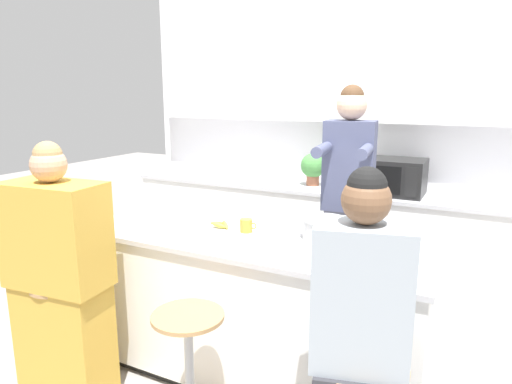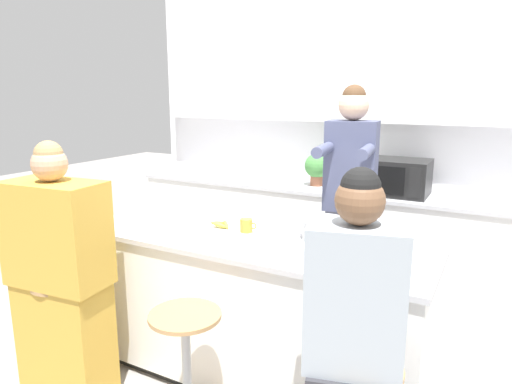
# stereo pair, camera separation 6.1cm
# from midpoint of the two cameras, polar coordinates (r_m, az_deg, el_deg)

# --- Properties ---
(ground_plane) EXTENTS (16.00, 16.00, 0.00)m
(ground_plane) POSITION_cam_midpoint_polar(r_m,az_deg,el_deg) (3.06, -0.11, -21.66)
(ground_plane) COLOR gray
(wall_back) EXTENTS (4.24, 0.22, 2.70)m
(wall_back) POSITION_cam_midpoint_polar(r_m,az_deg,el_deg) (4.31, 12.32, 9.82)
(wall_back) COLOR white
(wall_back) RESTS_ON ground_plane
(back_counter) EXTENTS (3.93, 0.62, 0.88)m
(back_counter) POSITION_cam_midpoint_polar(r_m,az_deg,el_deg) (4.22, 10.49, -5.35)
(back_counter) COLOR white
(back_counter) RESTS_ON ground_plane
(kitchen_island) EXTENTS (2.10, 0.75, 0.89)m
(kitchen_island) POSITION_cam_midpoint_polar(r_m,az_deg,el_deg) (2.83, -0.11, -14.07)
(kitchen_island) COLOR black
(kitchen_island) RESTS_ON ground_plane
(bar_stool_leftmost) EXTENTS (0.38, 0.38, 0.69)m
(bar_stool_leftmost) POSITION_cam_midpoint_polar(r_m,az_deg,el_deg) (2.93, -21.94, -16.20)
(bar_stool_leftmost) COLOR tan
(bar_stool_leftmost) RESTS_ON ground_plane
(bar_stool_center) EXTENTS (0.38, 0.38, 0.69)m
(bar_stool_center) POSITION_cam_midpoint_polar(r_m,az_deg,el_deg) (2.42, -7.85, -21.82)
(bar_stool_center) COLOR tan
(bar_stool_center) RESTS_ON ground_plane
(person_cooking) EXTENTS (0.40, 0.59, 1.76)m
(person_cooking) POSITION_cam_midpoint_polar(r_m,az_deg,el_deg) (3.17, 12.05, -2.82)
(person_cooking) COLOR #383842
(person_cooking) RESTS_ON ground_plane
(person_wrapped_blanket) EXTENTS (0.57, 0.34, 1.47)m
(person_wrapped_blanket) POSITION_cam_midpoint_polar(r_m,az_deg,el_deg) (2.76, -22.60, -10.42)
(person_wrapped_blanket) COLOR gold
(person_wrapped_blanket) RESTS_ON ground_plane
(person_seated_near) EXTENTS (0.40, 0.34, 1.46)m
(person_seated_near) POSITION_cam_midpoint_polar(r_m,az_deg,el_deg) (1.91, 12.80, -20.90)
(person_seated_near) COLOR #333338
(person_seated_near) RESTS_ON ground_plane
(cooking_pot) EXTENTS (0.35, 0.26, 0.12)m
(cooking_pot) POSITION_cam_midpoint_polar(r_m,az_deg,el_deg) (2.62, 9.22, -4.64)
(cooking_pot) COLOR #B7BABC
(cooking_pot) RESTS_ON kitchen_island
(fruit_bowl) EXTENTS (0.22, 0.22, 0.06)m
(fruit_bowl) POSITION_cam_midpoint_polar(r_m,az_deg,el_deg) (2.37, 14.43, -7.45)
(fruit_bowl) COLOR #B7BABC
(fruit_bowl) RESTS_ON kitchen_island
(coffee_cup_near) EXTENTS (0.10, 0.07, 0.09)m
(coffee_cup_near) POSITION_cam_midpoint_polar(r_m,az_deg,el_deg) (2.40, 2.38, -6.47)
(coffee_cup_near) COLOR white
(coffee_cup_near) RESTS_ON kitchen_island
(coffee_cup_far) EXTENTS (0.11, 0.08, 0.08)m
(coffee_cup_far) POSITION_cam_midpoint_polar(r_m,az_deg,el_deg) (2.74, -0.56, -4.20)
(coffee_cup_far) COLOR orange
(coffee_cup_far) RESTS_ON kitchen_island
(banana_bunch) EXTENTS (0.14, 0.10, 0.05)m
(banana_bunch) POSITION_cam_midpoint_polar(r_m,az_deg,el_deg) (2.83, -3.75, -4.04)
(banana_bunch) COLOR yellow
(banana_bunch) RESTS_ON kitchen_island
(microwave) EXTENTS (0.55, 0.40, 0.29)m
(microwave) POSITION_cam_midpoint_polar(r_m,az_deg,el_deg) (3.94, 17.30, 1.84)
(microwave) COLOR black
(microwave) RESTS_ON back_counter
(potted_plant) EXTENTS (0.22, 0.22, 0.29)m
(potted_plant) POSITION_cam_midpoint_polar(r_m,az_deg,el_deg) (4.15, 8.06, 3.09)
(potted_plant) COLOR #93563D
(potted_plant) RESTS_ON back_counter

